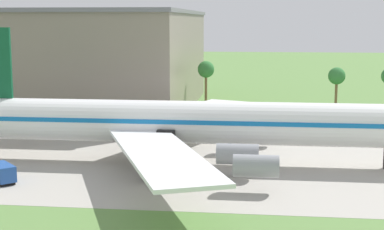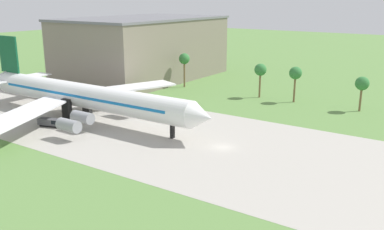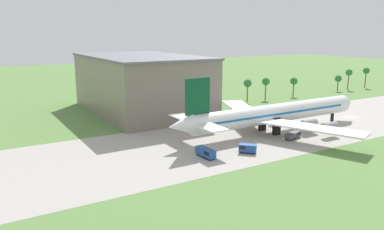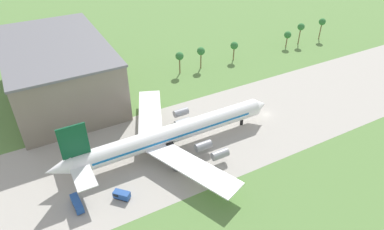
# 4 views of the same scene
# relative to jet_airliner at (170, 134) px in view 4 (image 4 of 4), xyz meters

# --- Properties ---
(ground_plane) EXTENTS (600.00, 600.00, 0.00)m
(ground_plane) POSITION_rel_jet_airliner_xyz_m (39.49, 0.93, -5.83)
(ground_plane) COLOR #5B8442
(taxiway_strip) EXTENTS (320.00, 44.00, 0.02)m
(taxiway_strip) POSITION_rel_jet_airliner_xyz_m (39.49, 0.93, -5.82)
(taxiway_strip) COLOR #A8A399
(taxiway_strip) RESTS_ON ground_plane
(jet_airliner) EXTENTS (74.96, 61.17, 18.88)m
(jet_airliner) POSITION_rel_jet_airliner_xyz_m (0.00, 0.00, 0.00)
(jet_airliner) COLOR white
(jet_airliner) RESTS_ON ground_plane
(baggage_tug) EXTENTS (2.35, 6.46, 2.38)m
(baggage_tug) POSITION_rel_jet_airliner_xyz_m (-32.03, -10.11, -4.55)
(baggage_tug) COLOR black
(baggage_tug) RESTS_ON ground_plane
(fuel_truck) EXTENTS (6.69, 3.66, 1.84)m
(fuel_truck) POSITION_rel_jet_airliner_xyz_m (-0.40, -8.84, -4.81)
(fuel_truck) COLOR black
(fuel_truck) RESTS_ON ground_plane
(catering_van) EXTENTS (4.55, 4.64, 2.34)m
(catering_van) POSITION_rel_jet_airliner_xyz_m (-20.83, -12.49, -4.57)
(catering_van) COLOR black
(catering_van) RESTS_ON ground_plane
(terminal_building) EXTENTS (36.72, 61.20, 22.08)m
(terminal_building) POSITION_rel_jet_airliner_xyz_m (-23.08, 51.17, 5.22)
(terminal_building) COLOR slate
(terminal_building) RESTS_ON ground_plane
(palm_tree_row) EXTENTS (116.53, 3.60, 11.40)m
(palm_tree_row) POSITION_rel_jet_airliner_xyz_m (59.29, 45.63, 2.43)
(palm_tree_row) COLOR brown
(palm_tree_row) RESTS_ON ground_plane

